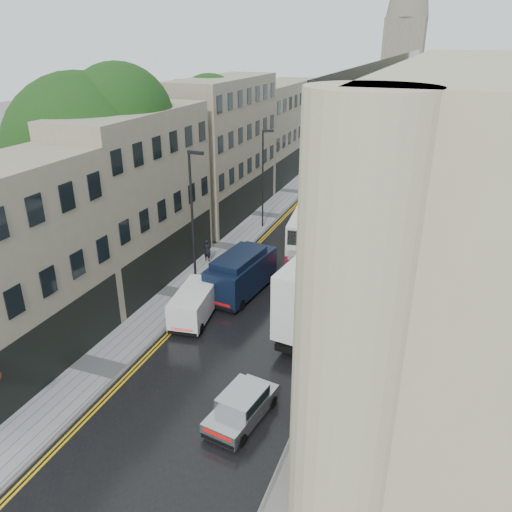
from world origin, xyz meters
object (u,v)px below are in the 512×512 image
Objects in this scene: white_lorry at (288,301)px; lamp_post_far at (263,180)px; cream_bus at (293,235)px; navy_van at (211,281)px; tree_near at (88,177)px; lamp_post_near at (193,224)px; tree_far at (187,149)px; pedestrian at (207,250)px; white_van at (171,316)px; silver_hatchback at (209,419)px.

lamp_post_far is at bearing 121.76° from white_lorry.
cream_bus reaches higher than navy_van.
tree_near is 7.77m from lamp_post_near.
pedestrian is at bearing -55.91° from tree_far.
white_van is at bearing -65.63° from tree_far.
tree_far is at bearing -48.81° from pedestrian.
tree_near is 1.61× the size of white_lorry.
tree_far reaches higher than pedestrian.
tree_far reaches higher than white_lorry.
white_lorry reaches higher than pedestrian.
tree_far is at bearing 156.25° from lamp_post_far.
cream_bus is (11.30, -5.26, -4.58)m from tree_far.
navy_van is at bearing -113.43° from cream_bus.
cream_bus is 7.05m from lamp_post_far.
tree_far reaches higher than cream_bus.
cream_bus is at bearing 105.36° from silver_hatchback.
white_lorry is 1.51× the size of navy_van.
lamp_post_near reaches higher than white_van.
tree_far is at bearing 88.68° from tree_near.
tree_far is 11.65m from pedestrian.
silver_hatchback is at bearing -58.45° from navy_van.
cream_bus is at bearing 64.35° from lamp_post_near.
white_lorry is at bearing 92.66° from silver_hatchback.
silver_hatchback is 24.99m from lamp_post_far.
lamp_post_far reaches higher than white_van.
tree_near is 13.02m from tree_far.
lamp_post_near is at bearing -125.46° from cream_bus.
white_lorry is at bearing -48.47° from tree_far.
navy_van is 14.16m from lamp_post_far.
lamp_post_far is at bearing -91.39° from pedestrian.
white_lorry is 6.04m from navy_van.
lamp_post_far is (-0.96, 17.48, 3.24)m from white_van.
silver_hatchback is at bearing -58.10° from white_van.
navy_van is (-4.71, 10.12, 0.74)m from silver_hatchback.
tree_near reaches higher than lamp_post_near.
white_van is 0.74× the size of navy_van.
silver_hatchback is at bearing -57.73° from lamp_post_near.
cream_bus is at bearing 80.11° from navy_van.
white_lorry is 2.27× the size of silver_hatchback.
navy_van is (9.01, -1.04, -5.47)m from tree_near.
white_van is 0.51× the size of lamp_post_far.
white_lorry reaches higher than silver_hatchback.
lamp_post_far is (-1.64, 13.80, 2.74)m from navy_van.
cream_bus is 6.46m from pedestrian.
pedestrian is (-2.21, 9.12, -0.01)m from white_van.
pedestrian is (6.12, 4.40, -5.99)m from tree_near.
white_lorry is (3.00, -10.89, 0.63)m from cream_bus.
cream_bus is 7.15× the size of pedestrian.
navy_van is at bearing 71.54° from white_van.
white_van is at bearing -93.82° from navy_van.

